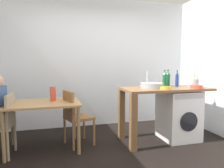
{
  "coord_description": "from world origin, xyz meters",
  "views": [
    {
      "loc": [
        -0.82,
        -2.68,
        1.33
      ],
      "look_at": [
        0.05,
        0.45,
        1.01
      ],
      "focal_mm": 33.52,
      "sensor_mm": 36.0,
      "label": 1
    }
  ],
  "objects_px": {
    "vase": "(53,94)",
    "mixing_bowl": "(165,88)",
    "chair_person_seat": "(3,122)",
    "bottle_tall_green": "(164,79)",
    "dining_table": "(43,109)",
    "bottle_squat_brown": "(168,79)",
    "utensil_crock": "(195,82)",
    "chair_opposite": "(75,115)",
    "bottle_clear_small": "(177,79)",
    "washing_machine": "(178,115)",
    "colander": "(197,86)"
  },
  "relations": [
    {
      "from": "vase",
      "to": "mixing_bowl",
      "type": "bearing_deg",
      "value": -14.26
    },
    {
      "from": "chair_person_seat",
      "to": "bottle_tall_green",
      "type": "relative_size",
      "value": 3.02
    },
    {
      "from": "chair_person_seat",
      "to": "vase",
      "type": "distance_m",
      "value": 0.8
    },
    {
      "from": "dining_table",
      "to": "bottle_squat_brown",
      "type": "xyz_separation_m",
      "value": [
        2.17,
        0.06,
        0.41
      ]
    },
    {
      "from": "chair_person_seat",
      "to": "utensil_crock",
      "type": "relative_size",
      "value": 3.0
    },
    {
      "from": "chair_opposite",
      "to": "utensil_crock",
      "type": "height_order",
      "value": "utensil_crock"
    },
    {
      "from": "dining_table",
      "to": "utensil_crock",
      "type": "bearing_deg",
      "value": -2.0
    },
    {
      "from": "bottle_squat_brown",
      "to": "mixing_bowl",
      "type": "height_order",
      "value": "bottle_squat_brown"
    },
    {
      "from": "mixing_bowl",
      "to": "utensil_crock",
      "type": "height_order",
      "value": "utensil_crock"
    },
    {
      "from": "bottle_clear_small",
      "to": "mixing_bowl",
      "type": "height_order",
      "value": "bottle_clear_small"
    },
    {
      "from": "dining_table",
      "to": "washing_machine",
      "type": "xyz_separation_m",
      "value": [
        2.28,
        -0.14,
        -0.21
      ]
    },
    {
      "from": "bottle_squat_brown",
      "to": "colander",
      "type": "relative_size",
      "value": 1.49
    },
    {
      "from": "colander",
      "to": "vase",
      "type": "height_order",
      "value": "colander"
    },
    {
      "from": "mixing_bowl",
      "to": "utensil_crock",
      "type": "relative_size",
      "value": 0.57
    },
    {
      "from": "mixing_bowl",
      "to": "colander",
      "type": "height_order",
      "value": "colander"
    },
    {
      "from": "mixing_bowl",
      "to": "vase",
      "type": "xyz_separation_m",
      "value": [
        -1.74,
        0.44,
        -0.09
      ]
    },
    {
      "from": "chair_person_seat",
      "to": "bottle_clear_small",
      "type": "xyz_separation_m",
      "value": [
        2.82,
        0.04,
        0.54
      ]
    },
    {
      "from": "bottle_tall_green",
      "to": "utensil_crock",
      "type": "distance_m",
      "value": 0.59
    },
    {
      "from": "dining_table",
      "to": "colander",
      "type": "xyz_separation_m",
      "value": [
        2.46,
        -0.36,
        0.31
      ]
    },
    {
      "from": "bottle_clear_small",
      "to": "utensil_crock",
      "type": "xyz_separation_m",
      "value": [
        0.37,
        -0.03,
        -0.06
      ]
    },
    {
      "from": "washing_machine",
      "to": "chair_opposite",
      "type": "bearing_deg",
      "value": 174.58
    },
    {
      "from": "dining_table",
      "to": "chair_opposite",
      "type": "bearing_deg",
      "value": 3.09
    },
    {
      "from": "chair_opposite",
      "to": "bottle_clear_small",
      "type": "height_order",
      "value": "bottle_clear_small"
    },
    {
      "from": "bottle_squat_brown",
      "to": "colander",
      "type": "height_order",
      "value": "bottle_squat_brown"
    },
    {
      "from": "bottle_clear_small",
      "to": "vase",
      "type": "height_order",
      "value": "bottle_clear_small"
    },
    {
      "from": "washing_machine",
      "to": "colander",
      "type": "height_order",
      "value": "colander"
    },
    {
      "from": "bottle_clear_small",
      "to": "vase",
      "type": "relative_size",
      "value": 1.31
    },
    {
      "from": "bottle_clear_small",
      "to": "chair_opposite",
      "type": "bearing_deg",
      "value": 177.08
    },
    {
      "from": "mixing_bowl",
      "to": "utensil_crock",
      "type": "xyz_separation_m",
      "value": [
        0.75,
        0.25,
        0.04
      ]
    },
    {
      "from": "bottle_squat_brown",
      "to": "vase",
      "type": "distance_m",
      "value": 2.03
    },
    {
      "from": "chair_opposite",
      "to": "washing_machine",
      "type": "xyz_separation_m",
      "value": [
        1.8,
        -0.17,
        -0.08
      ]
    },
    {
      "from": "dining_table",
      "to": "bottle_tall_green",
      "type": "xyz_separation_m",
      "value": [
        2.06,
        -0.01,
        0.41
      ]
    },
    {
      "from": "mixing_bowl",
      "to": "colander",
      "type": "relative_size",
      "value": 0.86
    },
    {
      "from": "bottle_squat_brown",
      "to": "colander",
      "type": "xyz_separation_m",
      "value": [
        0.29,
        -0.42,
        -0.1
      ]
    },
    {
      "from": "bottle_squat_brown",
      "to": "chair_person_seat",
      "type": "bearing_deg",
      "value": -176.46
    },
    {
      "from": "bottle_squat_brown",
      "to": "bottle_clear_small",
      "type": "height_order",
      "value": "bottle_squat_brown"
    },
    {
      "from": "washing_machine",
      "to": "colander",
      "type": "distance_m",
      "value": 0.59
    },
    {
      "from": "bottle_clear_small",
      "to": "vase",
      "type": "xyz_separation_m",
      "value": [
        -2.13,
        0.17,
        -0.2
      ]
    },
    {
      "from": "utensil_crock",
      "to": "colander",
      "type": "distance_m",
      "value": 0.33
    },
    {
      "from": "bottle_tall_green",
      "to": "bottle_clear_small",
      "type": "height_order",
      "value": "bottle_tall_green"
    },
    {
      "from": "colander",
      "to": "bottle_tall_green",
      "type": "bearing_deg",
      "value": 138.7
    },
    {
      "from": "bottle_squat_brown",
      "to": "vase",
      "type": "relative_size",
      "value": 1.34
    },
    {
      "from": "washing_machine",
      "to": "bottle_squat_brown",
      "type": "bearing_deg",
      "value": 117.21
    },
    {
      "from": "chair_opposite",
      "to": "bottle_tall_green",
      "type": "xyz_separation_m",
      "value": [
        1.58,
        -0.04,
        0.55
      ]
    },
    {
      "from": "utensil_crock",
      "to": "colander",
      "type": "bearing_deg",
      "value": -123.7
    },
    {
      "from": "chair_opposite",
      "to": "vase",
      "type": "bearing_deg",
      "value": -121.57
    },
    {
      "from": "bottle_tall_green",
      "to": "colander",
      "type": "xyz_separation_m",
      "value": [
        0.4,
        -0.35,
        -0.1
      ]
    },
    {
      "from": "chair_person_seat",
      "to": "washing_machine",
      "type": "height_order",
      "value": "chair_person_seat"
    },
    {
      "from": "dining_table",
      "to": "bottle_tall_green",
      "type": "distance_m",
      "value": 2.1
    },
    {
      "from": "utensil_crock",
      "to": "vase",
      "type": "relative_size",
      "value": 1.34
    }
  ]
}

